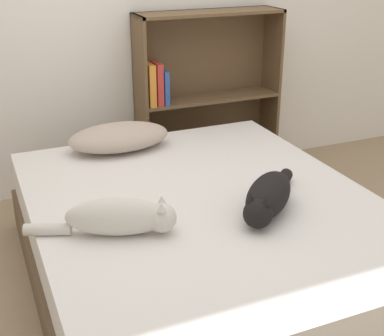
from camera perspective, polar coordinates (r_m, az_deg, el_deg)
The scene contains 6 objects.
ground_plane at distance 2.68m, azimuth 1.23°, elevation -12.25°, with size 8.00×8.00×0.00m, color #997F60.
bed at distance 2.56m, azimuth 1.27°, elevation -8.09°, with size 1.56×1.91×0.46m.
pillow at distance 3.02m, azimuth -7.78°, elevation 3.28°, with size 0.57×0.33×0.14m.
cat_light at distance 2.16m, azimuth -7.51°, elevation -5.23°, with size 0.58×0.30×0.16m.
cat_dark at distance 2.32m, azimuth 8.09°, elevation -3.05°, with size 0.47×0.47×0.16m.
bookshelf at distance 3.67m, azimuth 1.00°, elevation 7.84°, with size 0.98×0.26×1.13m.
Camera 1 is at (-0.90, -1.99, 1.56)m, focal length 50.00 mm.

